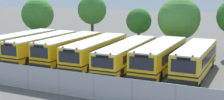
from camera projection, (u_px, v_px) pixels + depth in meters
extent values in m
plane|color=#595651|center=(96.00, 64.00, 33.33)|extent=(160.00, 160.00, 0.00)
cube|color=yellow|center=(20.00, 44.00, 37.35)|extent=(2.77, 10.92, 2.05)
cube|color=white|center=(20.00, 34.00, 37.14)|extent=(2.71, 10.70, 0.12)
cube|color=black|center=(30.00, 41.00, 36.99)|extent=(0.28, 8.46, 0.74)
cube|color=black|center=(14.00, 40.00, 38.10)|extent=(0.28, 8.46, 0.74)
cube|color=black|center=(20.00, 47.00, 37.42)|extent=(2.80, 11.03, 0.10)
cylinder|color=black|center=(1.00, 58.00, 33.50)|extent=(0.31, 1.01, 1.00)
cylinder|color=black|center=(47.00, 47.00, 40.21)|extent=(0.31, 1.01, 1.00)
cylinder|color=black|center=(34.00, 45.00, 41.17)|extent=(0.31, 1.01, 1.00)
cube|color=yellow|center=(43.00, 46.00, 35.72)|extent=(2.61, 10.35, 2.07)
cube|color=white|center=(42.00, 36.00, 35.52)|extent=(2.56, 10.14, 0.12)
cube|color=black|center=(9.00, 63.00, 31.30)|extent=(2.41, 0.22, 0.36)
cube|color=black|center=(9.00, 51.00, 31.12)|extent=(1.93, 0.11, 1.00)
cube|color=black|center=(53.00, 43.00, 35.40)|extent=(0.24, 8.03, 0.75)
cube|color=black|center=(36.00, 42.00, 36.45)|extent=(0.24, 8.03, 0.75)
cube|color=black|center=(43.00, 50.00, 35.80)|extent=(2.64, 10.45, 0.10)
sphere|color=red|center=(14.00, 42.00, 30.83)|extent=(0.18, 0.18, 0.18)
sphere|color=red|center=(4.00, 41.00, 31.39)|extent=(0.18, 0.18, 0.18)
cube|color=black|center=(8.00, 45.00, 31.00)|extent=(1.06, 0.11, 0.24)
cylinder|color=black|center=(27.00, 61.00, 32.14)|extent=(0.31, 1.01, 1.00)
cylinder|color=black|center=(12.00, 59.00, 33.06)|extent=(0.31, 1.01, 1.00)
cylinder|color=black|center=(68.00, 50.00, 38.37)|extent=(0.31, 1.01, 1.00)
cylinder|color=black|center=(54.00, 48.00, 39.29)|extent=(0.31, 1.01, 1.00)
cube|color=#EAA80C|center=(69.00, 48.00, 34.43)|extent=(2.70, 10.05, 2.14)
cube|color=white|center=(69.00, 37.00, 34.21)|extent=(2.65, 9.85, 0.12)
cube|color=black|center=(39.00, 66.00, 30.13)|extent=(2.53, 0.22, 0.36)
cube|color=black|center=(39.00, 53.00, 29.94)|extent=(2.03, 0.11, 1.03)
cube|color=black|center=(81.00, 45.00, 34.07)|extent=(0.22, 7.80, 0.77)
cube|color=black|center=(61.00, 43.00, 35.17)|extent=(0.22, 7.80, 0.77)
cube|color=black|center=(69.00, 52.00, 34.51)|extent=(2.73, 10.15, 0.10)
sphere|color=red|center=(45.00, 44.00, 29.63)|extent=(0.18, 0.18, 0.18)
sphere|color=red|center=(34.00, 43.00, 30.23)|extent=(0.18, 0.18, 0.18)
cube|color=black|center=(38.00, 46.00, 29.82)|extent=(1.12, 0.11, 0.24)
cylinder|color=black|center=(58.00, 64.00, 30.95)|extent=(0.30, 1.01, 1.00)
cylinder|color=black|center=(40.00, 62.00, 31.91)|extent=(0.30, 1.01, 1.00)
cylinder|color=black|center=(93.00, 52.00, 36.93)|extent=(0.30, 1.01, 1.00)
cylinder|color=black|center=(77.00, 50.00, 37.89)|extent=(0.30, 1.01, 1.00)
cube|color=yellow|center=(96.00, 51.00, 33.11)|extent=(2.83, 10.86, 2.05)
cube|color=white|center=(96.00, 40.00, 32.91)|extent=(2.77, 10.65, 0.12)
cube|color=black|center=(69.00, 71.00, 28.34)|extent=(2.56, 0.24, 0.36)
cube|color=black|center=(69.00, 57.00, 28.16)|extent=(2.06, 0.12, 0.98)
cube|color=black|center=(109.00, 48.00, 32.82)|extent=(0.29, 8.42, 0.74)
cube|color=black|center=(87.00, 46.00, 33.82)|extent=(0.29, 8.42, 0.74)
cube|color=black|center=(96.00, 55.00, 33.19)|extent=(2.86, 10.97, 0.10)
sphere|color=red|center=(77.00, 48.00, 27.89)|extent=(0.18, 0.18, 0.18)
sphere|color=red|center=(63.00, 47.00, 28.43)|extent=(0.18, 0.18, 0.18)
cube|color=black|center=(69.00, 51.00, 28.05)|extent=(1.13, 0.11, 0.24)
cylinder|color=black|center=(88.00, 69.00, 29.24)|extent=(0.31, 1.01, 1.00)
cylinder|color=black|center=(67.00, 66.00, 30.11)|extent=(0.31, 1.01, 1.00)
cylinder|color=black|center=(119.00, 53.00, 36.08)|extent=(0.31, 1.01, 1.00)
cylinder|color=black|center=(101.00, 52.00, 36.95)|extent=(0.31, 1.01, 1.00)
cube|color=yellow|center=(127.00, 54.00, 31.75)|extent=(2.74, 11.53, 1.92)
cube|color=white|center=(127.00, 44.00, 31.56)|extent=(2.68, 11.30, 0.12)
cube|color=black|center=(102.00, 76.00, 26.68)|extent=(2.51, 0.22, 0.36)
cube|color=black|center=(102.00, 63.00, 26.51)|extent=(2.02, 0.11, 0.92)
cube|color=black|center=(140.00, 51.00, 31.47)|extent=(0.26, 8.95, 0.69)
cube|color=black|center=(117.00, 49.00, 32.46)|extent=(0.26, 8.95, 0.69)
cube|color=black|center=(127.00, 58.00, 31.83)|extent=(2.76, 11.64, 0.10)
sphere|color=red|center=(110.00, 54.00, 26.25)|extent=(0.18, 0.18, 0.18)
sphere|color=red|center=(96.00, 53.00, 26.79)|extent=(0.18, 0.18, 0.18)
cube|color=black|center=(102.00, 57.00, 26.41)|extent=(1.11, 0.11, 0.24)
cylinder|color=black|center=(121.00, 74.00, 27.58)|extent=(0.30, 1.01, 1.00)
cylinder|color=black|center=(98.00, 71.00, 28.44)|extent=(0.30, 1.01, 1.00)
cylinder|color=black|center=(150.00, 55.00, 35.01)|extent=(0.30, 1.01, 1.00)
cylinder|color=black|center=(131.00, 54.00, 35.87)|extent=(0.30, 1.01, 1.00)
cube|color=yellow|center=(160.00, 56.00, 30.22)|extent=(2.52, 10.35, 2.14)
cube|color=white|center=(161.00, 44.00, 30.01)|extent=(2.47, 10.14, 0.12)
cube|color=black|center=(141.00, 79.00, 25.74)|extent=(2.55, 0.17, 0.36)
cube|color=black|center=(141.00, 64.00, 25.54)|extent=(2.05, 0.06, 1.03)
cube|color=black|center=(175.00, 53.00, 29.90)|extent=(0.06, 8.07, 0.77)
cube|color=black|center=(149.00, 51.00, 30.96)|extent=(0.06, 8.07, 0.77)
cube|color=black|center=(160.00, 61.00, 30.31)|extent=(2.54, 10.45, 0.10)
sphere|color=red|center=(150.00, 53.00, 25.25)|extent=(0.18, 0.18, 0.18)
sphere|color=red|center=(134.00, 52.00, 25.82)|extent=(0.18, 0.18, 0.18)
cube|color=black|center=(141.00, 56.00, 25.42)|extent=(1.12, 0.08, 0.24)
cylinder|color=black|center=(160.00, 77.00, 26.58)|extent=(0.28, 1.00, 1.00)
cylinder|color=black|center=(135.00, 74.00, 27.51)|extent=(0.28, 1.00, 1.00)
cylinder|color=black|center=(180.00, 60.00, 32.93)|extent=(0.28, 1.00, 1.00)
cylinder|color=black|center=(159.00, 58.00, 33.86)|extent=(0.28, 1.00, 1.00)
cube|color=yellow|center=(195.00, 59.00, 29.08)|extent=(2.35, 9.70, 2.12)
cube|color=white|center=(196.00, 47.00, 28.87)|extent=(2.31, 9.51, 0.12)
cube|color=black|center=(182.00, 82.00, 24.87)|extent=(2.40, 0.16, 0.36)
cube|color=black|center=(183.00, 66.00, 24.68)|extent=(1.93, 0.06, 1.02)
cube|color=black|center=(210.00, 56.00, 28.79)|extent=(0.04, 7.57, 0.76)
cube|color=black|center=(183.00, 54.00, 29.78)|extent=(0.04, 7.57, 0.76)
cube|color=black|center=(195.00, 63.00, 29.16)|extent=(2.38, 9.80, 0.10)
sphere|color=red|center=(193.00, 56.00, 24.40)|extent=(0.18, 0.18, 0.18)
sphere|color=red|center=(176.00, 55.00, 24.94)|extent=(0.18, 0.18, 0.18)
cube|color=black|center=(183.00, 59.00, 24.56)|extent=(1.06, 0.08, 0.24)
cylinder|color=black|center=(199.00, 80.00, 25.75)|extent=(0.28, 1.00, 1.00)
cylinder|color=black|center=(174.00, 77.00, 26.62)|extent=(0.28, 1.00, 1.00)
cylinder|color=black|center=(212.00, 63.00, 31.53)|extent=(0.28, 1.00, 1.00)
cylinder|color=black|center=(190.00, 61.00, 32.40)|extent=(0.28, 1.00, 1.00)
cylinder|color=#4C3823|center=(39.00, 34.00, 47.16)|extent=(0.31, 0.31, 2.23)
sphere|color=#387A2D|center=(38.00, 14.00, 46.62)|extent=(4.64, 4.64, 4.64)
sphere|color=#387A2D|center=(36.00, 16.00, 47.17)|extent=(2.99, 2.99, 2.99)
cylinder|color=#4C3823|center=(92.00, 32.00, 46.24)|extent=(0.40, 0.40, 3.13)
sphere|color=#387A2D|center=(92.00, 10.00, 45.65)|extent=(4.09, 4.09, 4.09)
sphere|color=#387A2D|center=(95.00, 11.00, 45.79)|extent=(3.07, 3.07, 3.07)
cylinder|color=#4C3823|center=(138.00, 39.00, 42.93)|extent=(0.34, 0.34, 2.19)
sphere|color=#286623|center=(139.00, 21.00, 42.49)|extent=(3.35, 3.35, 3.35)
sphere|color=#286623|center=(140.00, 21.00, 42.00)|extent=(2.01, 2.01, 2.01)
cylinder|color=#4C3823|center=(178.00, 43.00, 39.20)|extent=(0.31, 0.31, 2.19)
sphere|color=#478438|center=(179.00, 19.00, 38.63)|extent=(5.11, 5.11, 5.11)
sphere|color=#478438|center=(184.00, 16.00, 38.08)|extent=(3.74, 3.74, 3.74)
cylinder|color=#9EA0A3|center=(28.00, 77.00, 24.81)|extent=(0.07, 0.07, 1.87)
cylinder|color=#9EA0A3|center=(59.00, 82.00, 23.61)|extent=(0.07, 0.07, 1.87)
cylinder|color=#9EA0A3|center=(94.00, 87.00, 22.41)|extent=(0.07, 0.07, 1.87)
cylinder|color=#9EA0A3|center=(132.00, 92.00, 21.20)|extent=(0.07, 0.07, 1.87)
cylinder|color=#9EA0A3|center=(175.00, 99.00, 20.00)|extent=(0.07, 0.07, 1.87)
cube|color=#ADB2B7|center=(43.00, 80.00, 24.21)|extent=(25.96, 0.02, 1.83)
cylinder|color=#9EA0A3|center=(42.00, 68.00, 24.04)|extent=(25.96, 0.04, 0.04)
cone|color=#EA5914|center=(117.00, 90.00, 23.71)|extent=(0.48, 0.48, 0.63)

